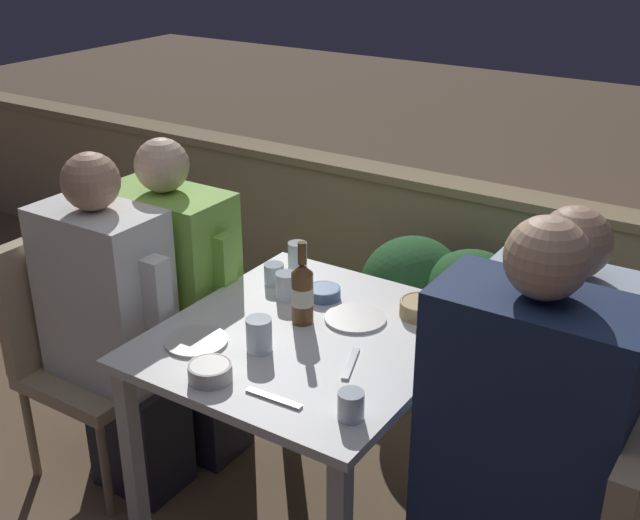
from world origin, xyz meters
TOP-DOWN VIEW (x-y plane):
  - parapet_wall at (0.00, 1.44)m, footprint 9.00×0.18m
  - dining_table at (0.00, 0.00)m, footprint 0.85×0.93m
  - planter_hedge at (0.12, 1.01)m, footprint 0.96×0.47m
  - chair_left_near at (-0.91, -0.14)m, footprint 0.45×0.45m
  - person_white_polo at (-0.70, -0.14)m, footprint 0.50×0.26m
  - chair_left_far at (-0.87, 0.15)m, footprint 0.45×0.45m
  - person_green_blouse at (-0.67, 0.15)m, footprint 0.52×0.26m
  - person_navy_jumper at (0.72, -0.18)m, footprint 0.52×0.26m
  - chair_right_far at (0.90, 0.15)m, footprint 0.45×0.45m
  - person_blue_shirt at (0.69, 0.15)m, footprint 0.50×0.26m
  - beer_bottle at (-0.05, 0.05)m, footprint 0.07×0.07m
  - plate_0 at (0.08, 0.15)m, footprint 0.20×0.20m
  - plate_1 at (-0.25, -0.23)m, footprint 0.19×0.19m
  - bowl_0 at (0.24, 0.30)m, footprint 0.14×0.14m
  - bowl_1 at (-0.09, 0.23)m, footprint 0.11×0.11m
  - bowl_2 at (-0.08, -0.36)m, footprint 0.12×0.12m
  - glass_cup_0 at (-0.29, 0.22)m, footprint 0.07×0.07m
  - glass_cup_1 at (-0.06, -0.16)m, footprint 0.08×0.08m
  - glass_cup_2 at (-0.29, 0.37)m, footprint 0.07×0.07m
  - glass_cup_3 at (-0.19, 0.16)m, footprint 0.07×0.07m
  - glass_cup_4 at (0.34, -0.30)m, footprint 0.07×0.07m
  - fork_0 at (0.20, -0.09)m, footprint 0.08×0.17m
  - fork_1 at (0.12, -0.35)m, footprint 0.17×0.03m
  - potted_plant at (-1.37, 0.71)m, footprint 0.36×0.36m

SIDE VIEW (x-z plane):
  - planter_hedge at x=0.12m, z-range 0.04..0.71m
  - potted_plant at x=-1.37m, z-range 0.07..0.72m
  - parapet_wall at x=0.00m, z-range 0.01..0.81m
  - chair_left_near at x=-0.91m, z-range 0.08..0.99m
  - chair_left_far at x=-0.87m, z-range 0.08..0.99m
  - chair_right_far at x=0.90m, z-range 0.08..0.99m
  - person_green_blouse at x=-0.67m, z-range 0.00..1.22m
  - person_white_polo at x=-0.70m, z-range 0.00..1.24m
  - person_blue_shirt at x=0.69m, z-range 0.00..1.26m
  - dining_table at x=0.00m, z-range 0.27..1.02m
  - person_navy_jumper at x=0.72m, z-range 0.00..1.34m
  - fork_0 at x=0.20m, z-range 0.75..0.76m
  - fork_1 at x=0.12m, z-range 0.75..0.76m
  - plate_0 at x=0.08m, z-range 0.75..0.76m
  - plate_1 at x=-0.25m, z-range 0.75..0.76m
  - bowl_1 at x=-0.09m, z-range 0.75..0.79m
  - bowl_2 at x=-0.08m, z-range 0.75..0.80m
  - bowl_0 at x=0.24m, z-range 0.75..0.81m
  - glass_cup_0 at x=-0.29m, z-range 0.75..0.83m
  - glass_cup_4 at x=0.34m, z-range 0.75..0.83m
  - glass_cup_3 at x=-0.19m, z-range 0.75..0.84m
  - glass_cup_2 at x=-0.29m, z-range 0.75..0.85m
  - glass_cup_1 at x=-0.06m, z-range 0.75..0.86m
  - beer_bottle at x=-0.05m, z-range 0.72..0.99m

